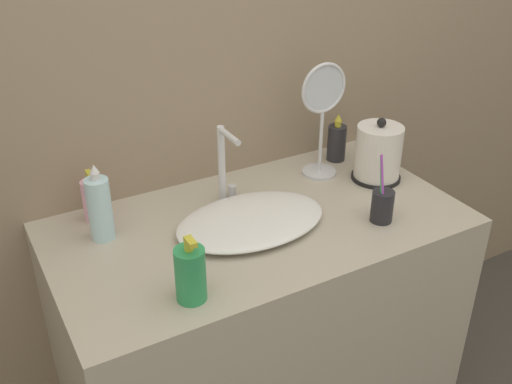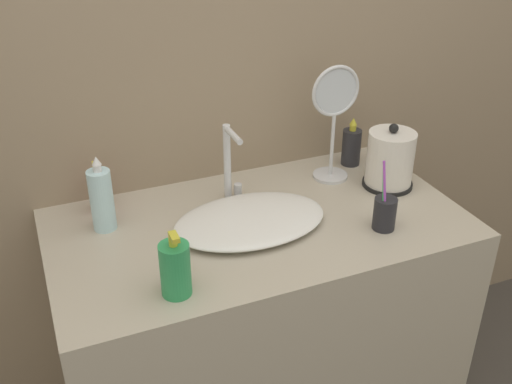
{
  "view_description": "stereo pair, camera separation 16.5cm",
  "coord_description": "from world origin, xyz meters",
  "px_view_note": "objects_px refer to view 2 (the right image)",
  "views": [
    {
      "loc": [
        -0.71,
        -0.94,
        1.75
      ],
      "look_at": [
        -0.01,
        0.32,
        0.95
      ],
      "focal_mm": 42.0,
      "sensor_mm": 36.0,
      "label": 1
    },
    {
      "loc": [
        -0.57,
        -1.01,
        1.75
      ],
      "look_at": [
        -0.01,
        0.32,
        0.95
      ],
      "focal_mm": 42.0,
      "sensor_mm": 36.0,
      "label": 2
    }
  ],
  "objects_px": {
    "toothbrush_cup": "(385,213)",
    "lotion_bottle": "(98,191)",
    "shampoo_bottle": "(351,146)",
    "electric_kettle": "(390,161)",
    "mouthwash_bottle": "(175,269)",
    "vanity_mirror": "(334,115)",
    "faucet": "(230,161)",
    "hand_cream_bottle": "(102,199)"
  },
  "relations": [
    {
      "from": "toothbrush_cup",
      "to": "shampoo_bottle",
      "type": "height_order",
      "value": "toothbrush_cup"
    },
    {
      "from": "faucet",
      "to": "mouthwash_bottle",
      "type": "distance_m",
      "value": 0.47
    },
    {
      "from": "faucet",
      "to": "vanity_mirror",
      "type": "xyz_separation_m",
      "value": [
        0.35,
        0.01,
        0.09
      ]
    },
    {
      "from": "lotion_bottle",
      "to": "hand_cream_bottle",
      "type": "xyz_separation_m",
      "value": [
        -0.01,
        -0.11,
        0.03
      ]
    },
    {
      "from": "faucet",
      "to": "lotion_bottle",
      "type": "distance_m",
      "value": 0.39
    },
    {
      "from": "electric_kettle",
      "to": "vanity_mirror",
      "type": "distance_m",
      "value": 0.23
    },
    {
      "from": "lotion_bottle",
      "to": "vanity_mirror",
      "type": "relative_size",
      "value": 0.42
    },
    {
      "from": "mouthwash_bottle",
      "to": "hand_cream_bottle",
      "type": "height_order",
      "value": "hand_cream_bottle"
    },
    {
      "from": "faucet",
      "to": "hand_cream_bottle",
      "type": "xyz_separation_m",
      "value": [
        -0.38,
        -0.02,
        -0.04
      ]
    },
    {
      "from": "shampoo_bottle",
      "to": "mouthwash_bottle",
      "type": "distance_m",
      "value": 0.86
    },
    {
      "from": "hand_cream_bottle",
      "to": "vanity_mirror",
      "type": "distance_m",
      "value": 0.74
    },
    {
      "from": "shampoo_bottle",
      "to": "vanity_mirror",
      "type": "xyz_separation_m",
      "value": [
        -0.11,
        -0.06,
        0.15
      ]
    },
    {
      "from": "faucet",
      "to": "lotion_bottle",
      "type": "relative_size",
      "value": 1.52
    },
    {
      "from": "faucet",
      "to": "hand_cream_bottle",
      "type": "height_order",
      "value": "faucet"
    },
    {
      "from": "electric_kettle",
      "to": "hand_cream_bottle",
      "type": "height_order",
      "value": "hand_cream_bottle"
    },
    {
      "from": "mouthwash_bottle",
      "to": "hand_cream_bottle",
      "type": "bearing_deg",
      "value": 106.42
    },
    {
      "from": "faucet",
      "to": "toothbrush_cup",
      "type": "xyz_separation_m",
      "value": [
        0.34,
        -0.32,
        -0.08
      ]
    },
    {
      "from": "toothbrush_cup",
      "to": "lotion_bottle",
      "type": "bearing_deg",
      "value": 150.22
    },
    {
      "from": "electric_kettle",
      "to": "mouthwash_bottle",
      "type": "distance_m",
      "value": 0.81
    },
    {
      "from": "faucet",
      "to": "lotion_bottle",
      "type": "xyz_separation_m",
      "value": [
        -0.38,
        0.09,
        -0.07
      ]
    },
    {
      "from": "electric_kettle",
      "to": "vanity_mirror",
      "type": "relative_size",
      "value": 0.56
    },
    {
      "from": "toothbrush_cup",
      "to": "lotion_bottle",
      "type": "height_order",
      "value": "toothbrush_cup"
    },
    {
      "from": "lotion_bottle",
      "to": "vanity_mirror",
      "type": "xyz_separation_m",
      "value": [
        0.72,
        -0.08,
        0.15
      ]
    },
    {
      "from": "toothbrush_cup",
      "to": "shampoo_bottle",
      "type": "xyz_separation_m",
      "value": [
        0.12,
        0.39,
        0.02
      ]
    },
    {
      "from": "mouthwash_bottle",
      "to": "toothbrush_cup",
      "type": "bearing_deg",
      "value": 5.2
    },
    {
      "from": "electric_kettle",
      "to": "toothbrush_cup",
      "type": "bearing_deg",
      "value": -126.03
    },
    {
      "from": "faucet",
      "to": "hand_cream_bottle",
      "type": "distance_m",
      "value": 0.38
    },
    {
      "from": "toothbrush_cup",
      "to": "hand_cream_bottle",
      "type": "xyz_separation_m",
      "value": [
        -0.72,
        0.3,
        0.04
      ]
    },
    {
      "from": "electric_kettle",
      "to": "mouthwash_bottle",
      "type": "xyz_separation_m",
      "value": [
        -0.76,
        -0.27,
        -0.01
      ]
    },
    {
      "from": "shampoo_bottle",
      "to": "vanity_mirror",
      "type": "bearing_deg",
      "value": -151.5
    },
    {
      "from": "toothbrush_cup",
      "to": "mouthwash_bottle",
      "type": "height_order",
      "value": "toothbrush_cup"
    },
    {
      "from": "mouthwash_bottle",
      "to": "vanity_mirror",
      "type": "xyz_separation_m",
      "value": [
        0.63,
        0.39,
        0.15
      ]
    },
    {
      "from": "faucet",
      "to": "electric_kettle",
      "type": "xyz_separation_m",
      "value": [
        0.49,
        -0.11,
        -0.04
      ]
    },
    {
      "from": "toothbrush_cup",
      "to": "lotion_bottle",
      "type": "distance_m",
      "value": 0.82
    },
    {
      "from": "faucet",
      "to": "shampoo_bottle",
      "type": "xyz_separation_m",
      "value": [
        0.46,
        0.07,
        -0.06
      ]
    },
    {
      "from": "electric_kettle",
      "to": "lotion_bottle",
      "type": "xyz_separation_m",
      "value": [
        -0.86,
        0.2,
        -0.02
      ]
    },
    {
      "from": "lotion_bottle",
      "to": "shampoo_bottle",
      "type": "height_order",
      "value": "shampoo_bottle"
    },
    {
      "from": "faucet",
      "to": "electric_kettle",
      "type": "bearing_deg",
      "value": -12.49
    },
    {
      "from": "electric_kettle",
      "to": "shampoo_bottle",
      "type": "distance_m",
      "value": 0.18
    },
    {
      "from": "mouthwash_bottle",
      "to": "vanity_mirror",
      "type": "distance_m",
      "value": 0.75
    },
    {
      "from": "faucet",
      "to": "shampoo_bottle",
      "type": "bearing_deg",
      "value": 8.78
    },
    {
      "from": "electric_kettle",
      "to": "toothbrush_cup",
      "type": "xyz_separation_m",
      "value": [
        -0.15,
        -0.21,
        -0.03
      ]
    }
  ]
}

